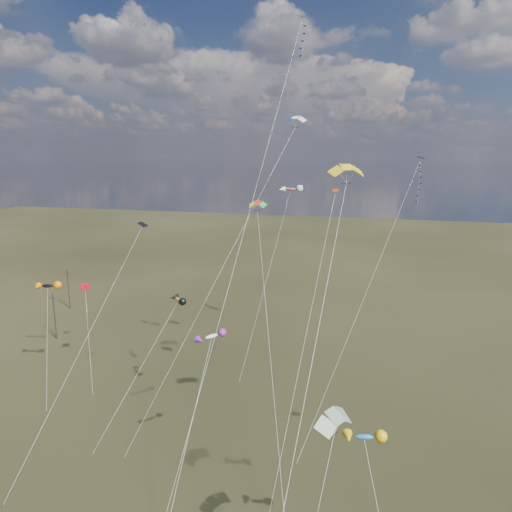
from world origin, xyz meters
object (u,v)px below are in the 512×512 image
(utility_pole_far, at_px, (69,289))
(novelty_black_orange, at_px, (47,286))
(parafoil_yellow, at_px, (347,169))
(utility_pole_near, at_px, (55,316))
(diamond_black_high, at_px, (413,194))

(utility_pole_far, relative_size, novelty_black_orange, 0.58)
(parafoil_yellow, distance_m, novelty_black_orange, 43.09)
(utility_pole_near, distance_m, utility_pole_far, 16.12)
(parafoil_yellow, xyz_separation_m, novelty_black_orange, (-38.79, 10.33, -15.66))
(diamond_black_high, bearing_deg, novelty_black_orange, -163.62)
(utility_pole_near, bearing_deg, utility_pole_far, 119.74)
(utility_pole_near, height_order, parafoil_yellow, parafoil_yellow)
(utility_pole_far, height_order, novelty_black_orange, novelty_black_orange)
(novelty_black_orange, bearing_deg, diamond_black_high, 16.38)
(utility_pole_near, relative_size, diamond_black_high, 0.27)
(parafoil_yellow, bearing_deg, diamond_black_high, 74.39)
(utility_pole_near, distance_m, parafoil_yellow, 58.88)
(utility_pole_near, xyz_separation_m, diamond_black_high, (55.05, 1.28, 21.22))
(diamond_black_high, xyz_separation_m, novelty_black_orange, (-45.40, -13.34, -11.99))
(utility_pole_far, height_order, parafoil_yellow, parafoil_yellow)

